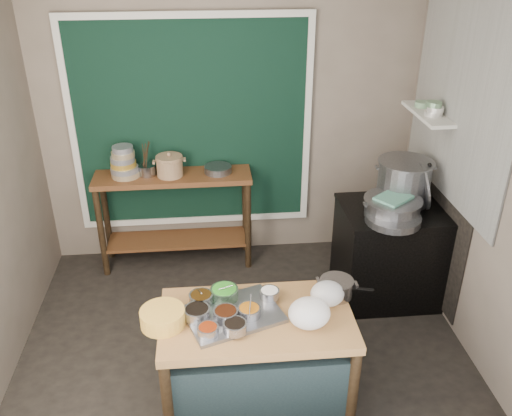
{
  "coord_description": "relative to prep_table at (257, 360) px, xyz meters",
  "views": [
    {
      "loc": [
        -0.23,
        -3.35,
        2.99
      ],
      "look_at": [
        0.13,
        0.25,
        1.1
      ],
      "focal_mm": 38.0,
      "sensor_mm": 36.0,
      "label": 1
    }
  ],
  "objects": [
    {
      "name": "floor",
      "position": [
        -0.05,
        0.59,
        -0.39
      ],
      "size": [
        3.5,
        3.0,
        0.02
      ],
      "primitive_type": "cube",
      "color": "black",
      "rests_on": "ground"
    },
    {
      "name": "back_wall",
      "position": [
        -0.05,
        2.1,
        1.02
      ],
      "size": [
        3.5,
        0.02,
        2.8
      ],
      "primitive_type": "cube",
      "color": "#75665A",
      "rests_on": "floor"
    },
    {
      "name": "right_wall",
      "position": [
        1.71,
        0.59,
        1.02
      ],
      "size": [
        0.02,
        3.0,
        2.8
      ],
      "primitive_type": "cube",
      "color": "#75665A",
      "rests_on": "floor"
    },
    {
      "name": "curtain_panel",
      "position": [
        -0.4,
        2.06,
        0.98
      ],
      "size": [
        2.1,
        0.02,
        1.9
      ],
      "primitive_type": "cube",
      "color": "black",
      "rests_on": "back_wall"
    },
    {
      "name": "curtain_frame",
      "position": [
        -0.4,
        2.05,
        0.98
      ],
      "size": [
        2.22,
        0.03,
        2.02
      ],
      "primitive_type": null,
      "color": "beige",
      "rests_on": "back_wall"
    },
    {
      "name": "tile_panel",
      "position": [
        1.69,
        1.14,
        1.48
      ],
      "size": [
        0.02,
        1.7,
        1.7
      ],
      "primitive_type": "cube",
      "color": "#B2B2AA",
      "rests_on": "right_wall"
    },
    {
      "name": "soot_patch",
      "position": [
        1.69,
        1.24,
        0.32
      ],
      "size": [
        0.01,
        1.3,
        1.3
      ],
      "primitive_type": "cube",
      "color": "black",
      "rests_on": "right_wall"
    },
    {
      "name": "wall_shelf",
      "position": [
        1.58,
        1.44,
        1.23
      ],
      "size": [
        0.22,
        0.7,
        0.03
      ],
      "primitive_type": "cube",
      "color": "beige",
      "rests_on": "right_wall"
    },
    {
      "name": "prep_table",
      "position": [
        0.0,
        0.0,
        0.0
      ],
      "size": [
        1.25,
        0.73,
        0.75
      ],
      "primitive_type": "cube",
      "rotation": [
        0.0,
        0.0,
        -0.0
      ],
      "color": "#9C6539",
      "rests_on": "floor"
    },
    {
      "name": "back_counter",
      "position": [
        -0.6,
        1.87,
        0.1
      ],
      "size": [
        1.45,
        0.4,
        0.95
      ],
      "primitive_type": "cube",
      "color": "brown",
      "rests_on": "floor"
    },
    {
      "name": "stove_block",
      "position": [
        1.3,
        1.14,
        0.05
      ],
      "size": [
        0.9,
        0.68,
        0.85
      ],
      "primitive_type": "cube",
      "color": "black",
      "rests_on": "floor"
    },
    {
      "name": "stove_top",
      "position": [
        1.3,
        1.14,
        0.49
      ],
      "size": [
        0.92,
        0.69,
        0.03
      ],
      "primitive_type": "cube",
      "color": "black",
      "rests_on": "stove_block"
    },
    {
      "name": "condiment_tray",
      "position": [
        -0.15,
        0.02,
        0.39
      ],
      "size": [
        0.7,
        0.6,
        0.03
      ],
      "primitive_type": "cube",
      "rotation": [
        0.0,
        0.0,
        0.34
      ],
      "color": "gray",
      "rests_on": "prep_table"
    },
    {
      "name": "condiment_bowls",
      "position": [
        -0.21,
        0.03,
        0.43
      ],
      "size": [
        0.63,
        0.51,
        0.07
      ],
      "color": "gray",
      "rests_on": "condiment_tray"
    },
    {
      "name": "yellow_basin",
      "position": [
        -0.6,
        -0.02,
        0.43
      ],
      "size": [
        0.3,
        0.3,
        0.11
      ],
      "primitive_type": "cylinder",
      "rotation": [
        0.0,
        0.0,
        0.04
      ],
      "color": "gold",
      "rests_on": "prep_table"
    },
    {
      "name": "saucepan",
      "position": [
        0.56,
        0.17,
        0.44
      ],
      "size": [
        0.29,
        0.29,
        0.13
      ],
      "primitive_type": null,
      "rotation": [
        0.0,
        0.0,
        -0.27
      ],
      "color": "gray",
      "rests_on": "prep_table"
    },
    {
      "name": "plastic_bag_a",
      "position": [
        0.32,
        -0.13,
        0.47
      ],
      "size": [
        0.28,
        0.24,
        0.2
      ],
      "primitive_type": "ellipsoid",
      "rotation": [
        0.0,
        0.0,
        -0.06
      ],
      "color": "white",
      "rests_on": "prep_table"
    },
    {
      "name": "plastic_bag_b",
      "position": [
        0.48,
        0.08,
        0.46
      ],
      "size": [
        0.25,
        0.22,
        0.17
      ],
      "primitive_type": "ellipsoid",
      "rotation": [
        0.0,
        0.0,
        0.14
      ],
      "color": "white",
      "rests_on": "prep_table"
    },
    {
      "name": "bowl_stack",
      "position": [
        -1.03,
        1.87,
        0.7
      ],
      "size": [
        0.26,
        0.26,
        0.3
      ],
      "color": "tan",
      "rests_on": "back_counter"
    },
    {
      "name": "utensil_cup",
      "position": [
        -0.83,
        1.88,
        0.62
      ],
      "size": [
        0.16,
        0.16,
        0.1
      ],
      "primitive_type": "cylinder",
      "rotation": [
        0.0,
        0.0,
        -0.0
      ],
      "color": "gray",
      "rests_on": "back_counter"
    },
    {
      "name": "ceramic_crock",
      "position": [
        -0.62,
        1.85,
        0.66
      ],
      "size": [
        0.29,
        0.29,
        0.17
      ],
      "primitive_type": null,
      "rotation": [
        0.0,
        0.0,
        0.12
      ],
      "color": "#926E4F",
      "rests_on": "back_counter"
    },
    {
      "name": "wide_bowl",
      "position": [
        -0.18,
        1.88,
        0.61
      ],
      "size": [
        0.33,
        0.33,
        0.06
      ],
      "primitive_type": "cylinder",
      "rotation": [
        0.0,
        0.0,
        0.41
      ],
      "color": "gray",
      "rests_on": "back_counter"
    },
    {
      "name": "stock_pot",
      "position": [
        1.38,
        1.26,
        0.69
      ],
      "size": [
        0.52,
        0.52,
        0.37
      ],
      "primitive_type": null,
      "rotation": [
        0.0,
        0.0,
        -0.08
      ],
      "color": "gray",
      "rests_on": "stove_top"
    },
    {
      "name": "pot_lid",
      "position": [
        1.51,
        1.15,
        0.7
      ],
      "size": [
        0.16,
        0.41,
        0.39
      ],
      "primitive_type": "cylinder",
      "rotation": [
        0.0,
        1.36,
        -0.15
      ],
      "color": "gray",
      "rests_on": "stove_top"
    },
    {
      "name": "steamer",
      "position": [
        1.21,
        1.01,
        0.58
      ],
      "size": [
        0.54,
        0.54,
        0.16
      ],
      "primitive_type": null,
      "rotation": [
        0.0,
        0.0,
        0.13
      ],
      "color": "gray",
      "rests_on": "stove_top"
    },
    {
      "name": "green_cloth",
      "position": [
        1.21,
        1.01,
        0.67
      ],
      "size": [
        0.35,
        0.33,
        0.02
      ],
      "primitive_type": "cube",
      "rotation": [
        0.0,
        0.0,
        0.64
      ],
      "color": "slate",
      "rests_on": "steamer"
    },
    {
      "name": "shallow_pan",
      "position": [
        1.19,
        0.91,
        0.53
      ],
      "size": [
        0.47,
        0.47,
        0.06
      ],
      "primitive_type": "cylinder",
      "rotation": [
        0.0,
        0.0,
        -0.05
      ],
      "color": "gray",
      "rests_on": "stove_top"
    },
    {
      "name": "shelf_bowl_stack",
      "position": [
        1.58,
        1.34,
        1.29
      ],
      "size": [
        0.14,
        0.14,
        0.12
      ],
      "color": "silver",
      "rests_on": "wall_shelf"
    },
    {
      "name": "shelf_bowl_green",
      "position": [
        1.58,
        1.59,
        1.26
      ],
      "size": [
        0.13,
        0.13,
        0.05
      ],
      "primitive_type": "cylinder",
      "rotation": [
        0.0,
        0.0,
        -0.06
      ],
      "color": "gray",
      "rests_on": "wall_shelf"
    }
  ]
}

